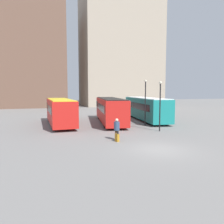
# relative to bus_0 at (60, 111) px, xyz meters

# --- Properties ---
(ground_plane) EXTENTS (160.00, 160.00, 0.00)m
(ground_plane) POSITION_rel_bus_0_xyz_m (5.73, -12.99, -1.63)
(ground_plane) COLOR slate
(building_block_left) EXTENTS (17.88, 15.15, 24.63)m
(building_block_left) POSITION_rel_bus_0_xyz_m (-5.62, 33.94, 10.68)
(building_block_left) COLOR brown
(building_block_left) RESTS_ON ground_plane
(building_block_right) EXTENTS (20.81, 15.76, 34.84)m
(building_block_right) POSITION_rel_bus_0_xyz_m (18.55, 33.94, 15.79)
(building_block_right) COLOR tan
(building_block_right) RESTS_ON ground_plane
(bus_0) EXTENTS (2.95, 10.09, 3.00)m
(bus_0) POSITION_rel_bus_0_xyz_m (0.00, 0.00, 0.00)
(bus_0) COLOR red
(bus_0) RESTS_ON ground_plane
(bus_1) EXTENTS (4.18, 12.16, 3.05)m
(bus_1) POSITION_rel_bus_0_xyz_m (6.09, 0.22, 0.04)
(bus_1) COLOR red
(bus_1) RESTS_ON ground_plane
(bus_2) EXTENTS (3.91, 12.69, 3.04)m
(bus_2) POSITION_rel_bus_0_xyz_m (11.47, 1.37, 0.03)
(bus_2) COLOR #19847F
(bus_2) RESTS_ON ground_plane
(traveler) EXTENTS (0.55, 0.55, 1.75)m
(traveler) POSITION_rel_bus_0_xyz_m (3.85, -9.50, -0.59)
(traveler) COLOR #4C3828
(traveler) RESTS_ON ground_plane
(suitcase) EXTENTS (0.28, 0.41, 0.89)m
(suitcase) POSITION_rel_bus_0_xyz_m (3.72, -10.00, -1.32)
(suitcase) COLOR #B27A1E
(suitcase) RESTS_ON ground_plane
(lamp_post_0) EXTENTS (0.28, 0.28, 4.87)m
(lamp_post_0) POSITION_rel_bus_0_xyz_m (9.07, -7.00, 1.29)
(lamp_post_0) COLOR black
(lamp_post_0) RESTS_ON ground_plane
(lamp_post_1) EXTENTS (0.28, 0.28, 5.18)m
(lamp_post_1) POSITION_rel_bus_0_xyz_m (9.11, -3.61, 1.45)
(lamp_post_1) COLOR black
(lamp_post_1) RESTS_ON ground_plane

